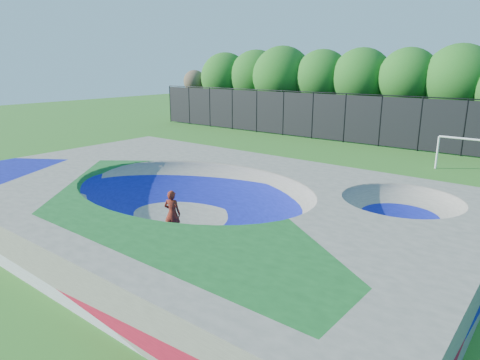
# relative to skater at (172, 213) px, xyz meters

# --- Properties ---
(ground) EXTENTS (120.00, 120.00, 0.00)m
(ground) POSITION_rel_skater_xyz_m (-0.74, 1.76, -0.90)
(ground) COLOR #24601A
(ground) RESTS_ON ground
(skate_deck) EXTENTS (22.00, 14.00, 1.50)m
(skate_deck) POSITION_rel_skater_xyz_m (-0.74, 1.76, -0.15)
(skate_deck) COLOR gray
(skate_deck) RESTS_ON ground
(skater) EXTENTS (0.76, 0.63, 1.80)m
(skater) POSITION_rel_skater_xyz_m (0.00, 0.00, 0.00)
(skater) COLOR red
(skater) RESTS_ON ground
(skateboard) EXTENTS (0.81, 0.46, 0.05)m
(skateboard) POSITION_rel_skater_xyz_m (0.00, 0.00, -0.87)
(skateboard) COLOR black
(skateboard) RESTS_ON ground
(soccer_goal) EXTENTS (3.17, 0.12, 2.09)m
(soccer_goal) POSITION_rel_skater_xyz_m (6.38, 17.74, 0.55)
(soccer_goal) COLOR white
(soccer_goal) RESTS_ON ground
(fence) EXTENTS (48.09, 0.09, 4.04)m
(fence) POSITION_rel_skater_xyz_m (-0.74, 22.76, 1.20)
(fence) COLOR black
(fence) RESTS_ON ground
(treeline) EXTENTS (51.11, 8.07, 8.09)m
(treeline) POSITION_rel_skater_xyz_m (0.20, 27.55, 4.12)
(treeline) COLOR #3F2C1F
(treeline) RESTS_ON ground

